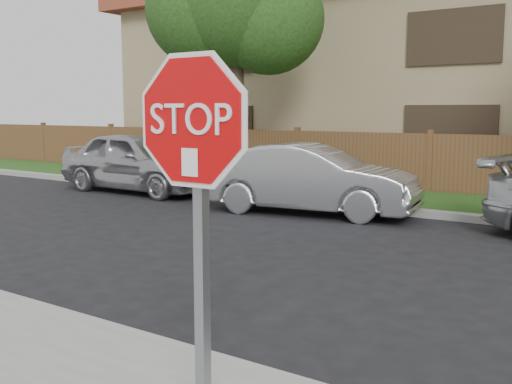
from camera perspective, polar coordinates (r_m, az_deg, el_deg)
The scene contains 3 objects.
stop_sign at distance 3.25m, azimuth -5.79°, elevation 1.12°, with size 1.01×0.13×2.55m.
sedan_far_left at distance 16.50m, azimuth -11.03°, elevation 2.87°, with size 1.95×4.84×1.65m, color #B0B0B4.
sedan_left at distance 12.81m, azimuth 5.22°, elevation 1.23°, with size 1.58×4.52×1.49m, color #AAABAF.
Camera 1 is at (1.01, -3.94, 2.21)m, focal length 42.00 mm.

